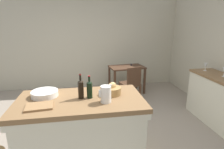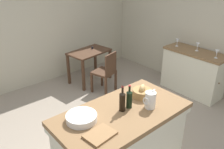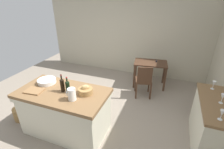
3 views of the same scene
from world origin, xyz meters
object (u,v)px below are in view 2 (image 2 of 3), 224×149
Objects in this scene: wash_bowl at (82,118)px; side_cabinet at (193,72)px; wine_bottle_dark at (129,99)px; wine_glass_far_left at (217,52)px; pitcher at (150,100)px; cutting_board at (100,135)px; wine_bottle_amber at (122,101)px; wine_glass_left at (198,45)px; writing_desk at (89,56)px; island_table at (122,139)px; wooden_chair at (106,71)px; wine_glass_middle at (177,41)px; bread_basket at (142,93)px.

side_cabinet is at bearing 7.99° from wash_bowl.
wine_glass_far_left is at bearing 3.19° from wine_bottle_dark.
cutting_board is at bearing -178.65° from pitcher.
wine_bottle_amber is at bearing -17.08° from wash_bowl.
wine_glass_left is (0.03, 0.00, 0.56)m from side_cabinet.
side_cabinet reaches higher than writing_desk.
island_table is 10.25× the size of wine_glass_far_left.
island_table is at bearing -123.74° from wooden_chair.
writing_desk is 6.17× the size of wine_glass_middle.
wooden_chair is 3.56× the size of pitcher.
island_table is at bearing -116.91° from writing_desk.
pitcher is at bearing -41.43° from wine_bottle_dark.
wine_glass_middle is (2.96, 0.86, 0.08)m from wash_bowl.
side_cabinet is 3.62× the size of wash_bowl.
wine_bottle_dark is 0.11m from wine_bottle_amber.
wine_bottle_amber reaches higher than cutting_board.
wine_glass_left reaches higher than side_cabinet.
wine_bottle_dark reaches higher than pitcher.
pitcher reaches higher than writing_desk.
wash_bowl is at bearing 160.81° from island_table.
wooden_chair is 1.89m from wine_glass_left.
side_cabinet is at bearing 12.95° from island_table.
wooden_chair is 2.94× the size of cutting_board.
wine_glass_left is (1.40, -1.14, 0.54)m from wooden_chair.
wine_glass_middle is at bearing 22.00° from wine_bottle_amber.
wash_bowl is 0.33m from cutting_board.
wine_glass_far_left is at bearing -60.54° from writing_desk.
pitcher is 0.76× the size of wine_bottle_amber.
pitcher is 1.57× the size of wine_glass_far_left.
writing_desk is (-1.32, 1.80, 0.16)m from side_cabinet.
cutting_board is at bearing -165.89° from side_cabinet.
wine_bottle_amber is 2.61m from wine_glass_left.
side_cabinet is 1.79m from wooden_chair.
island_table is 4.96× the size of wine_bottle_amber.
island_table is 0.55m from wine_bottle_dark.
wine_bottle_amber is (0.01, 0.02, 0.55)m from island_table.
wine_glass_middle reaches higher than wash_bowl.
wine_glass_far_left reaches higher than wine_glass_middle.
island_table is at bearing -168.99° from bread_basket.
island_table reaches higher than writing_desk.
wine_glass_left is (2.55, 0.57, -0.01)m from wine_bottle_amber.
side_cabinet is at bearing 13.30° from wine_bottle_dark.
pitcher is 0.34m from wine_bottle_amber.
writing_desk is 0.67m from wooden_chair.
wine_glass_left is at bearing 18.16° from pitcher.
cutting_board is (-1.62, -1.90, 0.43)m from wooden_chair.
cutting_board is at bearing -162.62° from wine_bottle_dark.
wash_bowl is (-1.62, -1.57, 0.46)m from wooden_chair.
pitcher is at bearing -151.83° from wine_glass_middle.
wine_bottle_dark reaches higher than wine_glass_middle.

